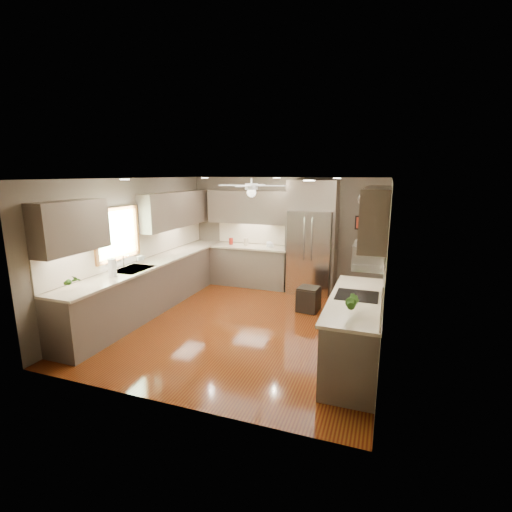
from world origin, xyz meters
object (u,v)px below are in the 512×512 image
Objects in this scene: soap_bottle at (141,258)px; refrigerator at (311,239)px; canister_a at (231,241)px; potted_plant_left at (72,281)px; microwave at (369,256)px; stool at (308,299)px; potted_plant_right at (352,302)px; bowl at (270,246)px; paper_towel at (112,268)px; canister_c at (246,242)px.

refrigerator is at bearing 38.72° from soap_bottle.
soap_bottle is at bearing -110.76° from canister_a.
microwave is (3.99, 1.26, 0.40)m from potted_plant_left.
microwave is at bearing -63.91° from refrigerator.
soap_bottle is at bearing -161.12° from stool.
canister_a is at bearing 130.83° from potted_plant_right.
potted_plant_left is at bearing -136.20° from stool.
bowl is at bearing 51.39° from soap_bottle.
stool is (2.88, 2.76, -0.84)m from potted_plant_left.
refrigerator is at bearing 100.04° from stool.
paper_towel reaches higher than potted_plant_left.
canister_c is 4.01m from microwave.
microwave is at bearing -6.64° from soap_bottle.
canister_c is 2.30m from stool.
refrigerator is (1.54, -0.05, 0.16)m from canister_c.
microwave is 2.24m from stool.
canister_a is at bearing 79.51° from potted_plant_left.
potted_plant_right is 0.65× the size of stool.
stool is at bearing -30.21° from canister_a.
stool is (1.18, -1.25, -0.73)m from bowl.
microwave is at bearing -43.85° from canister_c.
bowl is (-2.17, 3.62, -0.13)m from potted_plant_right.
potted_plant_left reaches higher than bowl.
potted_plant_right is 0.12× the size of refrigerator.
refrigerator reaches higher than microwave.
potted_plant_right is at bearing -98.09° from microwave.
canister_c is 4.55m from potted_plant_right.
refrigerator reaches higher than canister_c.
microwave reaches higher than stool.
canister_a is 0.33× the size of stool.
refrigerator reaches higher than potted_plant_right.
microwave reaches higher than bowl.
soap_bottle is at bearing -118.46° from canister_c.
canister_c reaches higher than canister_a.
bowl is at bearing -0.60° from canister_c.
potted_plant_left is at bearing -100.49° from canister_a.
soap_bottle is at bearing -141.28° from refrigerator.
potted_plant_right is (3.98, -1.35, 0.06)m from soap_bottle.
canister_a is at bearing 139.79° from microwave.
bowl is (0.96, 0.01, -0.05)m from canister_a.
paper_towel is (0.04, 0.79, -0.00)m from potted_plant_left.
potted_plant_left is 0.93× the size of potted_plant_right.
soap_bottle is 3.57m from refrigerator.
microwave is (3.25, -2.74, 0.46)m from canister_a.
stool is 1.45× the size of paper_towel.
potted_plant_right is at bearing -52.86° from canister_c.
paper_towel is at bearing -129.61° from refrigerator.
soap_bottle is 0.57× the size of paper_towel.
refrigerator is 7.60× the size of paper_towel.
canister_c is at bearing 74.44° from potted_plant_left.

